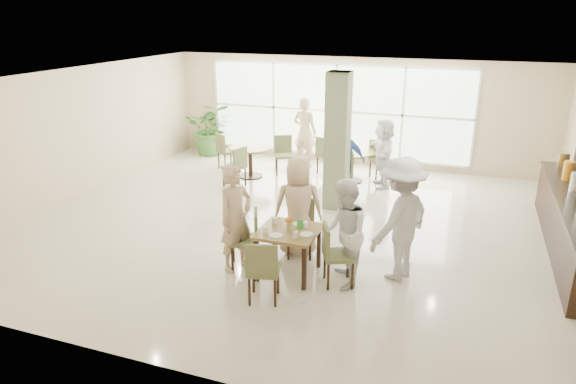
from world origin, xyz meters
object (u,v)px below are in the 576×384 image
(teen_far, at_px, (298,206))
(adult_a, at_px, (345,160))
(teen_standing, at_px, (400,219))
(round_table_left, at_px, (250,155))
(adult_b, at_px, (383,153))
(buffet_counter, at_px, (573,221))
(adult_standing, at_px, (305,132))
(round_table_right, at_px, (351,158))
(main_table, at_px, (289,236))
(teen_right, at_px, (344,234))
(potted_plant, at_px, (211,128))
(teen_left, at_px, (236,219))

(teen_far, distance_m, adult_a, 3.26)
(teen_standing, bearing_deg, round_table_left, -106.41)
(adult_a, height_order, adult_b, adult_b)
(teen_standing, bearing_deg, buffet_counter, 152.46)
(adult_b, bearing_deg, adult_standing, -132.54)
(teen_standing, bearing_deg, round_table_right, -131.28)
(main_table, bearing_deg, teen_far, 97.77)
(teen_far, xyz_separation_m, adult_a, (-0.01, 3.26, -0.07))
(teen_far, distance_m, teen_right, 1.26)
(adult_b, bearing_deg, main_table, -25.95)
(round_table_right, xyz_separation_m, buffet_counter, (4.42, -2.49, -0.03))
(round_table_left, distance_m, adult_b, 3.23)
(main_table, height_order, round_table_right, same)
(round_table_right, xyz_separation_m, adult_a, (0.06, -0.87, 0.19))
(teen_far, xyz_separation_m, adult_b, (0.72, 4.01, -0.04))
(main_table, height_order, adult_b, adult_b)
(round_table_left, relative_size, potted_plant, 0.69)
(potted_plant, bearing_deg, teen_right, -48.31)
(adult_a, bearing_deg, round_table_left, 170.41)
(adult_a, bearing_deg, teen_standing, -64.58)
(adult_b, bearing_deg, adult_a, -62.93)
(potted_plant, relative_size, teen_far, 0.89)
(potted_plant, height_order, teen_far, teen_far)
(buffet_counter, bearing_deg, round_table_left, 163.54)
(main_table, distance_m, round_table_right, 4.90)
(adult_a, xyz_separation_m, adult_b, (0.73, 0.75, 0.03))
(buffet_counter, xyz_separation_m, adult_b, (-3.62, 2.37, 0.25))
(teen_left, relative_size, teen_standing, 0.89)
(adult_standing, bearing_deg, buffet_counter, 160.43)
(round_table_right, bearing_deg, round_table_left, -168.82)
(potted_plant, height_order, adult_a, adult_a)
(round_table_left, bearing_deg, teen_standing, -43.09)
(buffet_counter, height_order, adult_standing, buffet_counter)
(adult_a, bearing_deg, teen_right, -76.89)
(teen_right, bearing_deg, potted_plant, -159.44)
(teen_left, distance_m, teen_right, 1.71)
(main_table, distance_m, round_table_left, 5.12)
(teen_left, bearing_deg, main_table, -58.94)
(teen_far, height_order, adult_b, teen_far)
(main_table, height_order, teen_far, teen_far)
(round_table_right, xyz_separation_m, teen_left, (-0.66, -4.99, 0.28))
(potted_plant, height_order, teen_right, teen_right)
(round_table_left, xyz_separation_m, round_table_right, (2.41, 0.48, 0.02))
(buffet_counter, bearing_deg, main_table, -150.46)
(adult_standing, bearing_deg, potted_plant, 5.93)
(adult_standing, bearing_deg, teen_right, 123.53)
(adult_b, bearing_deg, teen_right, -15.59)
(teen_right, bearing_deg, buffet_counter, 104.63)
(buffet_counter, xyz_separation_m, teen_right, (-3.37, -2.43, 0.27))
(teen_standing, bearing_deg, adult_b, -140.34)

